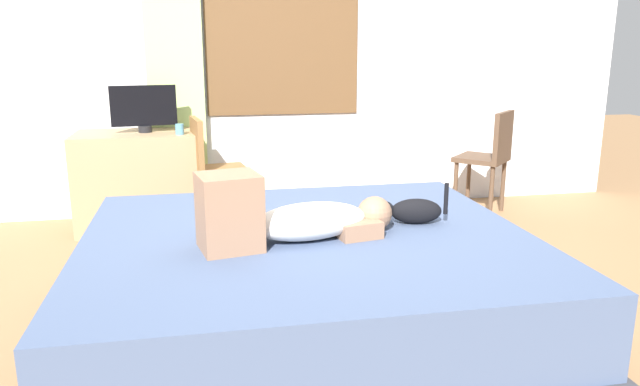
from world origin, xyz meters
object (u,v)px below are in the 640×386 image
(tv_monitor, at_px, (144,108))
(cat, at_px, (412,211))
(cup, at_px, (180,129))
(chair_spare, at_px, (490,154))
(person_lying, at_px, (290,217))
(desk, at_px, (139,181))
(bed, at_px, (308,283))
(chair_by_desk, at_px, (211,165))

(tv_monitor, bearing_deg, cat, -52.58)
(cat, bearing_deg, cup, 124.60)
(chair_spare, bearing_deg, person_lying, -135.76)
(person_lying, distance_m, desk, 2.24)
(person_lying, bearing_deg, bed, 41.96)
(cat, distance_m, chair_spare, 2.16)
(desk, xyz_separation_m, tv_monitor, (0.07, -0.00, 0.55))
(person_lying, distance_m, tv_monitor, 2.22)
(cat, xyz_separation_m, desk, (-1.52, 1.89, -0.20))
(chair_spare, bearing_deg, cat, -126.67)
(tv_monitor, bearing_deg, desk, 180.00)
(chair_by_desk, bearing_deg, cat, -60.29)
(desk, relative_size, chair_spare, 1.05)
(cup, bearing_deg, chair_by_desk, -5.58)
(bed, relative_size, desk, 2.43)
(tv_monitor, height_order, chair_spare, tv_monitor)
(bed, distance_m, desk, 2.19)
(desk, bearing_deg, person_lying, -66.95)
(bed, xyz_separation_m, desk, (-0.97, 1.96, 0.12))
(desk, distance_m, chair_spare, 2.82)
(bed, height_order, tv_monitor, tv_monitor)
(person_lying, height_order, chair_spare, chair_spare)
(bed, bearing_deg, cat, 7.09)
(tv_monitor, relative_size, chair_spare, 0.56)
(bed, bearing_deg, cup, 109.56)
(cup, relative_size, chair_by_desk, 0.09)
(cat, xyz_separation_m, cup, (-1.19, 1.72, 0.21))
(tv_monitor, bearing_deg, chair_spare, -3.34)
(bed, relative_size, chair_by_desk, 2.54)
(cat, height_order, tv_monitor, tv_monitor)
(tv_monitor, xyz_separation_m, chair_spare, (2.74, -0.16, -0.41))
(person_lying, xyz_separation_m, chair_by_desk, (-0.32, 1.86, -0.10))
(bed, height_order, person_lying, person_lying)
(bed, distance_m, cat, 0.64)
(person_lying, xyz_separation_m, cat, (0.65, 0.16, -0.05))
(person_lying, height_order, cat, person_lying)
(desk, bearing_deg, cat, -51.20)
(desk, relative_size, tv_monitor, 1.88)
(bed, xyz_separation_m, cat, (0.55, 0.07, 0.32))
(cat, height_order, cup, cup)
(cat, height_order, chair_by_desk, chair_by_desk)
(cup, distance_m, chair_spare, 2.49)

